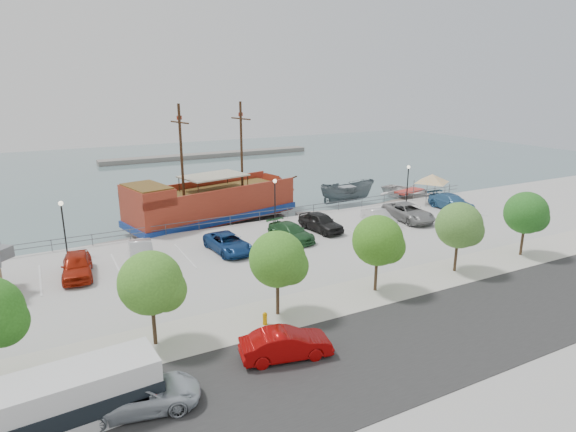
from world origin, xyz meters
name	(u,v)px	position (x,y,z in m)	size (l,w,h in m)	color
ground	(310,255)	(0.00, 0.00, -1.00)	(160.00, 160.00, 0.00)	slate
land_slab	(540,387)	(0.00, -21.00, -0.60)	(100.00, 58.00, 1.20)	#AEAEAE
street	(458,328)	(0.00, -16.00, 0.01)	(100.00, 8.00, 0.04)	#292929
sidewalk	(387,287)	(0.00, -10.00, 0.01)	(100.00, 4.00, 0.05)	beige
seawall_railing	(269,215)	(0.00, 7.80, 0.53)	(50.00, 0.06, 1.00)	#585B62
far_shore	(209,155)	(10.00, 55.00, -0.60)	(40.00, 3.00, 0.80)	gray
pirate_ship	(225,202)	(-2.73, 12.53, 1.10)	(20.29, 9.73, 12.56)	#9A2E1C
patrol_boat	(347,194)	(12.24, 12.35, 0.30)	(2.53, 6.72, 2.60)	slate
speedboat	(409,194)	(20.42, 10.94, -0.25)	(5.15, 7.21, 1.49)	beige
dock_west	(99,249)	(-15.45, 9.20, -0.81)	(6.77, 1.93, 0.39)	gray
dock_mid	(331,214)	(8.00, 9.20, -0.79)	(7.32, 2.09, 0.42)	gray
dock_east	(388,206)	(15.81, 9.20, -0.80)	(7.17, 2.05, 0.41)	slate
canopy_tent	(432,174)	(18.84, 5.82, 3.19)	(5.25, 5.25, 3.67)	slate
street_van	(142,394)	(-16.62, -14.80, 0.66)	(2.19, 4.76, 1.32)	#AFB8C1
street_sedan	(286,344)	(-9.67, -14.22, 0.73)	(1.55, 4.46, 1.47)	#9A0706
shuttle_bus	(73,399)	(-19.12, -14.50, 1.12)	(6.70, 2.79, 2.30)	silver
fire_hydrant	(265,318)	(-9.19, -10.80, 0.42)	(0.27, 0.27, 0.77)	#CE8D03
lamp_post_left	(63,218)	(-18.00, 6.50, 2.94)	(0.36, 0.36, 4.28)	black
lamp_post_mid	(275,193)	(0.00, 6.50, 2.94)	(0.36, 0.36, 4.28)	black
lamp_post_right	(408,178)	(16.00, 6.50, 2.94)	(0.36, 0.36, 4.28)	black
tree_b	(154,285)	(-14.85, -10.07, 3.30)	(3.30, 3.20, 5.00)	#473321
tree_c	(280,261)	(-7.85, -10.07, 3.30)	(3.30, 3.20, 5.00)	#473321
tree_d	(380,242)	(-0.85, -10.07, 3.30)	(3.30, 3.20, 5.00)	#473321
tree_e	(461,227)	(6.15, -10.07, 3.30)	(3.30, 3.20, 5.00)	#473321
tree_f	(528,214)	(13.15, -10.07, 3.30)	(3.30, 3.20, 5.00)	#473321
parked_car_a	(77,265)	(-17.67, 1.40, 0.81)	(1.92, 4.78, 1.63)	#A61F0B
parked_car_b	(141,252)	(-13.19, 2.24, 0.76)	(1.60, 4.59, 1.51)	#AFB0B1
parked_car_c	(228,243)	(-6.70, 1.33, 0.71)	(2.37, 5.14, 1.43)	navy
parked_car_d	(291,232)	(-0.95, 1.53, 0.71)	(1.99, 4.88, 1.42)	#25572C
parked_car_e	(321,222)	(2.62, 2.59, 0.83)	(1.95, 4.85, 1.65)	black
parked_car_f	(379,217)	(8.45, 1.70, 0.70)	(1.49, 4.26, 1.40)	silver
parked_car_g	(408,212)	(11.89, 1.54, 0.81)	(2.69, 5.83, 1.62)	gray
parked_car_h	(452,202)	(18.60, 2.51, 0.80)	(2.24, 5.50, 1.60)	teal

